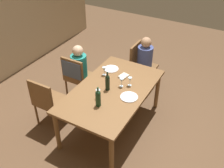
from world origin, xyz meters
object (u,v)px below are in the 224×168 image
(chair_far_left, at_px, (47,100))
(dinner_plate_host, at_px, (129,97))
(chair_far_right, at_px, (75,74))
(wine_bottle_dark_red, at_px, (98,98))
(wine_glass_near_right, at_px, (122,81))
(chair_right_end, at_px, (140,63))
(person_woman_host, at_px, (146,60))
(dinner_plate_guest_left, at_px, (111,69))
(handbag, at_px, (67,105))
(wine_bottle_tall_green, at_px, (107,82))
(wine_glass_centre, at_px, (130,80))
(wine_glass_far, at_px, (104,69))
(wine_glass_near_left, at_px, (98,92))
(person_man_bearded, at_px, (80,68))
(dining_table, at_px, (112,93))

(chair_far_left, distance_m, dinner_plate_host, 1.32)
(chair_far_right, distance_m, chair_far_left, 0.78)
(dinner_plate_host, bearing_deg, chair_far_right, 74.83)
(wine_bottle_dark_red, distance_m, wine_glass_near_right, 0.57)
(chair_right_end, distance_m, person_woman_host, 0.15)
(dinner_plate_guest_left, bearing_deg, dinner_plate_host, -131.92)
(wine_bottle_dark_red, relative_size, handbag, 1.11)
(person_woman_host, xyz_separation_m, wine_bottle_tall_green, (-1.32, 0.08, 0.26))
(person_woman_host, height_order, wine_bottle_tall_green, person_woman_host)
(chair_far_left, bearing_deg, wine_bottle_tall_green, 28.17)
(wine_glass_centre, xyz_separation_m, wine_glass_far, (0.06, 0.50, 0.00))
(wine_glass_near_right, bearing_deg, wine_bottle_tall_green, 140.60)
(person_woman_host, xyz_separation_m, wine_glass_near_left, (-1.56, 0.10, 0.22))
(person_man_bearded, xyz_separation_m, wine_bottle_dark_red, (-0.86, -0.93, 0.26))
(wine_glass_far, bearing_deg, wine_bottle_tall_green, -142.31)
(wine_bottle_dark_red, bearing_deg, person_woman_host, -0.21)
(chair_far_right, bearing_deg, wine_glass_near_right, -7.92)
(wine_glass_far, height_order, handbag, wine_glass_far)
(wine_bottle_tall_green, xyz_separation_m, dinner_plate_guest_left, (0.54, 0.24, -0.13))
(person_man_bearded, relative_size, wine_glass_far, 7.33)
(person_man_bearded, height_order, dinner_plate_guest_left, person_man_bearded)
(dinner_plate_host, distance_m, handbag, 1.39)
(wine_glass_near_left, distance_m, wine_glass_centre, 0.57)
(wine_bottle_dark_red, relative_size, wine_glass_near_right, 2.09)
(dining_table, relative_size, wine_bottle_dark_red, 5.76)
(chair_right_end, bearing_deg, wine_glass_centre, 14.78)
(chair_right_end, distance_m, chair_far_left, 1.95)
(dining_table, distance_m, dinner_plate_guest_left, 0.59)
(person_man_bearded, relative_size, wine_bottle_tall_green, 3.50)
(chair_far_left, distance_m, wine_bottle_dark_red, 1.00)
(chair_right_end, height_order, wine_glass_far, chair_right_end)
(dining_table, xyz_separation_m, chair_right_end, (1.28, 0.09, -0.14))
(person_man_bearded, distance_m, wine_glass_far, 0.65)
(wine_bottle_dark_red, relative_size, wine_glass_centre, 2.09)
(wine_glass_near_left, height_order, dinner_plate_host, wine_glass_near_left)
(dining_table, xyz_separation_m, dinner_plate_host, (-0.05, -0.32, 0.09))
(chair_right_end, xyz_separation_m, dinner_plate_host, (-1.33, -0.40, 0.23))
(chair_right_end, relative_size, wine_bottle_dark_red, 2.95)
(wine_glass_far, bearing_deg, chair_far_left, 142.67)
(dinner_plate_host, distance_m, dinner_plate_guest_left, 0.82)
(chair_far_left, relative_size, wine_glass_centre, 6.17)
(person_woman_host, xyz_separation_m, handbag, (-1.33, 0.93, -0.53))
(chair_right_end, distance_m, wine_glass_near_right, 1.20)
(chair_right_end, xyz_separation_m, wine_glass_centre, (-1.05, -0.28, 0.33))
(chair_far_left, xyz_separation_m, handbag, (0.44, 0.00, -0.42))
(handbag, bearing_deg, chair_right_end, -31.59)
(person_man_bearded, bearing_deg, wine_bottle_tall_green, -28.78)
(wine_glass_near_left, distance_m, wine_glass_far, 0.62)
(chair_far_left, bearing_deg, dinner_plate_host, 19.82)
(dinner_plate_host, bearing_deg, dining_table, 80.86)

